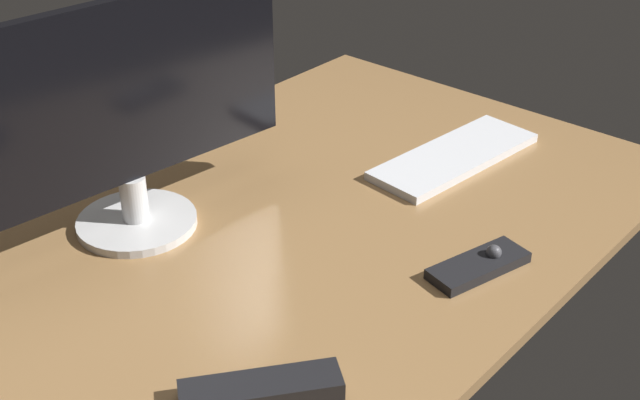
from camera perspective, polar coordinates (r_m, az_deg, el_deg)
desk at (r=134.63cm, az=-3.45°, el=-2.98°), size 140.00×84.00×2.00cm
monitor at (r=131.15cm, az=-13.02°, el=5.59°), size 57.06×19.18×37.11cm
keyboard at (r=158.34cm, az=8.97°, el=2.91°), size 35.98×15.74×1.57cm
media_remote at (r=128.60cm, az=10.61°, el=-4.27°), size 17.04×9.81×3.23cm
tv_remote at (r=105.62cm, az=-3.97°, el=-12.53°), size 18.90×16.08×2.41cm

